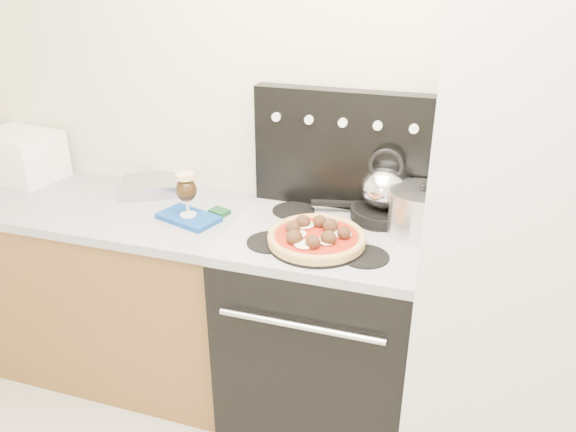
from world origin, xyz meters
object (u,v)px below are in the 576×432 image
at_px(stove_body, 323,332).
at_px(skillet, 382,213).
at_px(beer_glass, 187,194).
at_px(pizza_pan, 316,243).
at_px(base_cabinet, 104,288).
at_px(stock_pot, 420,213).
at_px(tea_kettle, 385,184).
at_px(fridge, 517,255).
at_px(toaster_oven, 21,156).
at_px(oven_mitt, 189,218).
at_px(pizza, 317,236).

height_order(stove_body, skillet, skillet).
height_order(beer_glass, pizza_pan, beer_glass).
xyz_separation_m(base_cabinet, stock_pot, (1.45, 0.07, 0.58)).
height_order(stove_body, beer_glass, beer_glass).
relative_size(stove_body, tea_kettle, 4.16).
height_order(beer_glass, skillet, beer_glass).
xyz_separation_m(base_cabinet, stove_body, (1.10, -0.02, 0.01)).
xyz_separation_m(fridge, stock_pot, (-0.35, 0.12, 0.06)).
relative_size(fridge, pizza_pan, 5.15).
bearing_deg(toaster_oven, oven_mitt, -2.74).
height_order(stove_body, oven_mitt, oven_mitt).
bearing_deg(base_cabinet, pizza_pan, -7.02).
xyz_separation_m(fridge, toaster_oven, (-2.28, 0.20, 0.06)).
bearing_deg(fridge, pizza, -173.19).
xyz_separation_m(oven_mitt, tea_kettle, (0.78, 0.22, 0.16)).
bearing_deg(tea_kettle, beer_glass, -155.75).
relative_size(base_cabinet, fridge, 0.76).
distance_m(beer_glass, stock_pot, 0.94).
height_order(stove_body, pizza_pan, pizza_pan).
xyz_separation_m(base_cabinet, skillet, (1.29, 0.17, 0.51)).
height_order(stove_body, pizza, pizza).
height_order(base_cabinet, oven_mitt, oven_mitt).
distance_m(fridge, pizza_pan, 0.72).
bearing_deg(stove_body, toaster_oven, 173.82).
height_order(base_cabinet, tea_kettle, tea_kettle).
relative_size(beer_glass, skillet, 0.72).
distance_m(pizza_pan, tea_kettle, 0.39).
relative_size(base_cabinet, stove_body, 1.65).
distance_m(base_cabinet, beer_glass, 0.78).
relative_size(beer_glass, pizza_pan, 0.51).
relative_size(base_cabinet, tea_kettle, 6.85).
xyz_separation_m(fridge, skillet, (-0.51, 0.22, -0.01)).
height_order(base_cabinet, pizza, pizza).
bearing_deg(base_cabinet, beer_glass, -5.44).
relative_size(base_cabinet, oven_mitt, 5.73).
bearing_deg(base_cabinet, pizza, -7.02).
xyz_separation_m(toaster_oven, tea_kettle, (1.77, 0.02, 0.06)).
bearing_deg(stock_pot, fridge, -18.99).
height_order(base_cabinet, stock_pot, stock_pot).
bearing_deg(tea_kettle, base_cabinet, -164.07).
height_order(fridge, toaster_oven, fridge).
distance_m(stove_body, fridge, 0.87).
bearing_deg(stove_body, base_cabinet, 178.70).
xyz_separation_m(oven_mitt, stock_pot, (0.93, 0.12, 0.10)).
relative_size(pizza, tea_kettle, 1.73).
bearing_deg(fridge, stock_pot, 161.01).
height_order(toaster_oven, oven_mitt, toaster_oven).
xyz_separation_m(stove_body, tea_kettle, (0.19, 0.19, 0.63)).
bearing_deg(tea_kettle, toaster_oven, -170.78).
bearing_deg(pizza_pan, oven_mitt, 171.56).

